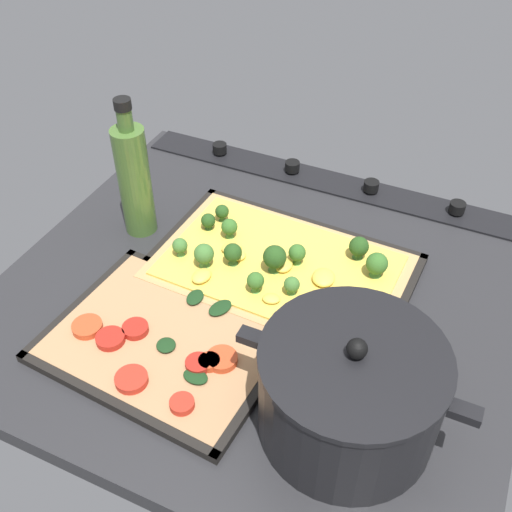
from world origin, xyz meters
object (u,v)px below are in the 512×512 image
at_px(baking_tray_front, 279,271).
at_px(baking_tray_back, 167,342).
at_px(cooking_pot, 350,392).
at_px(oil_bottle, 134,179).
at_px(broccoli_pizza, 278,265).
at_px(veggie_pizza_back, 165,341).

height_order(baking_tray_front, baking_tray_back, same).
xyz_separation_m(cooking_pot, oil_bottle, (0.44, -0.23, 0.04)).
relative_size(broccoli_pizza, cooking_pot, 1.36).
distance_m(veggie_pizza_back, oil_bottle, 0.29).
bearing_deg(veggie_pizza_back, baking_tray_back, -77.69).
height_order(baking_tray_front, cooking_pot, cooking_pot).
bearing_deg(veggie_pizza_back, broccoli_pizza, -112.39).
height_order(broccoli_pizza, baking_tray_back, broccoli_pizza).
relative_size(broccoli_pizza, oil_bottle, 1.61).
bearing_deg(broccoli_pizza, baking_tray_front, -134.37).
distance_m(baking_tray_back, cooking_pot, 0.28).
relative_size(veggie_pizza_back, cooking_pot, 1.09).
bearing_deg(oil_bottle, broccoli_pizza, 178.32).
distance_m(veggie_pizza_back, cooking_pot, 0.27).
height_order(baking_tray_back, cooking_pot, cooking_pot).
xyz_separation_m(baking_tray_back, cooking_pot, (-0.27, 0.02, 0.06)).
relative_size(baking_tray_front, baking_tray_back, 1.23).
bearing_deg(baking_tray_front, oil_bottle, -1.29).
height_order(baking_tray_front, oil_bottle, oil_bottle).
bearing_deg(cooking_pot, baking_tray_front, -50.33).
relative_size(baking_tray_back, veggie_pizza_back, 1.08).
distance_m(broccoli_pizza, cooking_pot, 0.29).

